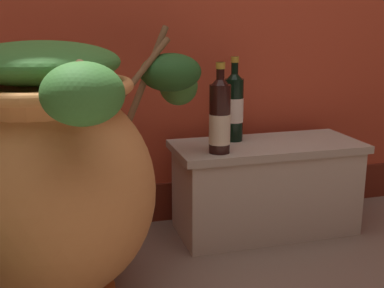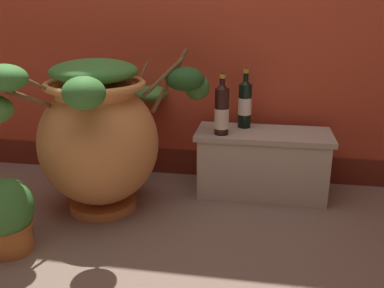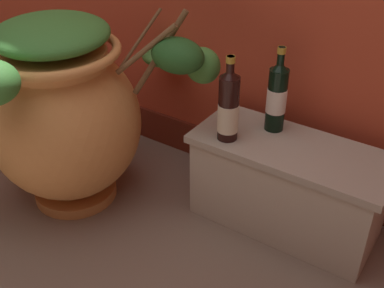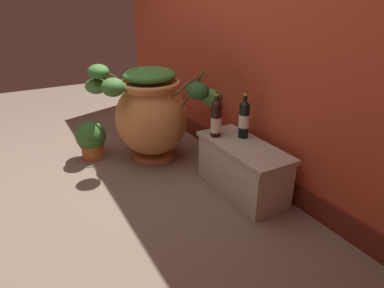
% 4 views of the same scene
% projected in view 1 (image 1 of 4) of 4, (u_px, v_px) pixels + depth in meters
% --- Properties ---
extents(terracotta_urn, '(1.00, 1.07, 0.85)m').
position_uv_depth(terracotta_urn, '(50.00, 171.00, 1.46)').
color(terracotta_urn, '#D68E4C').
rests_on(terracotta_urn, ground_plane).
extents(stone_ledge, '(0.77, 0.34, 0.38)m').
position_uv_depth(stone_ledge, '(266.00, 184.00, 2.08)').
color(stone_ledge, beige).
rests_on(stone_ledge, ground_plane).
extents(wine_bottle_left, '(0.08, 0.08, 0.34)m').
position_uv_depth(wine_bottle_left, '(220.00, 116.00, 1.86)').
color(wine_bottle_left, black).
rests_on(wine_bottle_left, stone_ledge).
extents(wine_bottle_middle, '(0.08, 0.08, 0.35)m').
position_uv_depth(wine_bottle_middle, '(234.00, 105.00, 2.04)').
color(wine_bottle_middle, black).
rests_on(wine_bottle_middle, stone_ledge).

